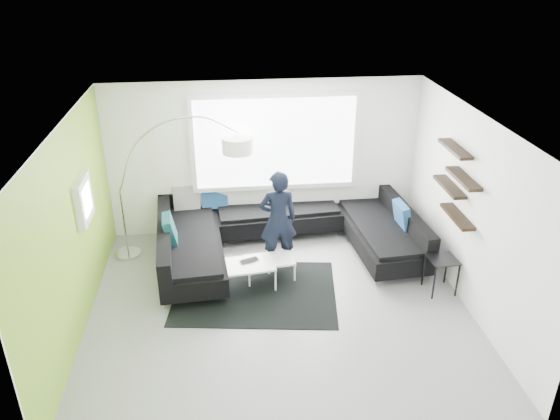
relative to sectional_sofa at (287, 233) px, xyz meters
The scene contains 9 objects.
ground 1.59m from the sectional_sofa, 101.11° to the right, with size 5.50×5.50×0.00m, color gray.
room_shell 1.93m from the sectional_sofa, 101.23° to the right, with size 5.54×5.04×2.82m.
sectional_sofa is the anchor object (origin of this frame).
rug 1.33m from the sectional_sofa, 119.22° to the right, with size 2.45×1.78×0.01m, color black.
coffee_table 1.01m from the sectional_sofa, 125.16° to the right, with size 1.21×0.70×0.39m, color white.
arc_lamp 2.85m from the sectional_sofa, behind, with size 2.21×0.50×2.41m, color white, non-canonical shape.
side_table 2.59m from the sectional_sofa, 31.75° to the right, with size 0.42×0.42×0.57m, color black.
person 0.56m from the sectional_sofa, 120.08° to the right, with size 0.64×0.45×1.67m, color black.
laptop 1.10m from the sectional_sofa, 128.04° to the right, with size 0.34×0.28×0.02m, color black.
Camera 1 is at (-0.71, -6.58, 4.83)m, focal length 35.00 mm.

